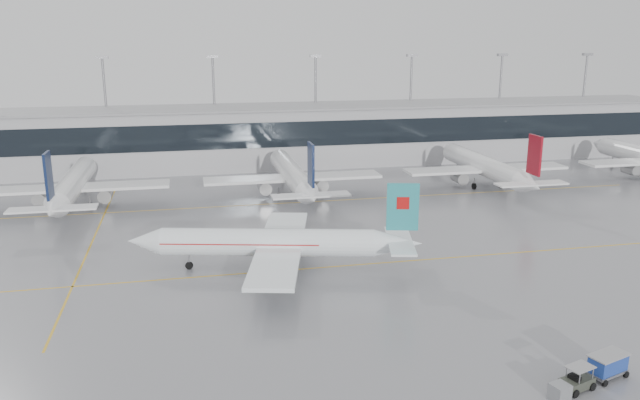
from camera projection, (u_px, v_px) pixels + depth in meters
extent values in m
plane|color=gray|center=(341.00, 266.00, 73.48)|extent=(320.00, 320.00, 0.00)
cube|color=gold|center=(341.00, 266.00, 73.48)|extent=(120.00, 0.25, 0.01)
cube|color=gold|center=(297.00, 202.00, 101.86)|extent=(120.00, 0.25, 0.01)
cube|color=gold|center=(91.00, 243.00, 81.59)|extent=(0.25, 60.00, 0.01)
cube|color=#A4A4A8|center=(270.00, 137.00, 130.63)|extent=(180.00, 15.00, 12.00)
cube|color=black|center=(275.00, 135.00, 123.11)|extent=(180.00, 0.20, 5.00)
cube|color=gray|center=(270.00, 107.00, 129.07)|extent=(182.00, 16.00, 0.40)
cylinder|color=gray|center=(107.00, 113.00, 128.36)|extent=(0.50, 0.50, 22.00)
cube|color=gray|center=(102.00, 57.00, 125.52)|extent=(2.40, 1.00, 0.60)
cylinder|color=gray|center=(215.00, 111.00, 132.82)|extent=(0.50, 0.50, 22.00)
cube|color=gray|center=(212.00, 57.00, 129.98)|extent=(2.40, 1.00, 0.60)
cylinder|color=gray|center=(316.00, 109.00, 137.28)|extent=(0.50, 0.50, 22.00)
cube|color=gray|center=(315.00, 56.00, 134.43)|extent=(2.40, 1.00, 0.60)
cylinder|color=gray|center=(410.00, 106.00, 141.74)|extent=(0.50, 0.50, 22.00)
cube|color=gray|center=(412.00, 55.00, 138.89)|extent=(2.40, 1.00, 0.60)
cylinder|color=gray|center=(499.00, 104.00, 146.20)|extent=(0.50, 0.50, 22.00)
cube|color=gray|center=(503.00, 55.00, 143.35)|extent=(2.40, 1.00, 0.60)
cylinder|color=gray|center=(583.00, 102.00, 150.66)|extent=(0.50, 0.50, 22.00)
cube|color=gray|center=(588.00, 54.00, 147.81)|extent=(2.40, 1.00, 0.60)
cylinder|color=white|center=(267.00, 242.00, 71.40)|extent=(24.38, 8.81, 3.19)
cone|color=white|center=(145.00, 241.00, 71.75)|extent=(4.64, 4.04, 3.19)
cone|color=white|center=(398.00, 243.00, 71.02)|extent=(6.19, 4.41, 3.19)
cube|color=white|center=(280.00, 246.00, 71.46)|extent=(11.05, 26.78, 0.45)
cube|color=white|center=(400.00, 241.00, 70.94)|extent=(5.10, 10.50, 0.25)
cube|color=teal|center=(403.00, 207.00, 69.92)|extent=(3.58, 1.19, 5.44)
cylinder|color=#9E9E9E|center=(272.00, 273.00, 67.21)|extent=(3.99, 2.89, 2.10)
cylinder|color=#9E9E9E|center=(280.00, 245.00, 76.50)|extent=(3.99, 2.89, 2.10)
cylinder|color=gray|center=(189.00, 260.00, 72.20)|extent=(0.20, 0.20, 1.33)
cylinder|color=black|center=(189.00, 266.00, 72.37)|extent=(0.95, 0.50, 0.90)
cylinder|color=gray|center=(287.00, 268.00, 69.36)|extent=(0.24, 0.24, 1.33)
cylinder|color=black|center=(288.00, 274.00, 69.53)|extent=(1.17, 0.70, 1.10)
cylinder|color=gray|center=(291.00, 253.00, 74.40)|extent=(0.24, 0.24, 1.33)
cylinder|color=black|center=(291.00, 258.00, 74.56)|extent=(1.17, 0.70, 1.10)
cube|color=#B70F0F|center=(403.00, 203.00, 69.80)|extent=(1.47, 0.77, 1.40)
cube|color=#B70F0F|center=(241.00, 240.00, 71.42)|extent=(18.25, 7.36, 0.12)
cylinder|color=white|center=(73.00, 183.00, 98.54)|extent=(3.59, 27.36, 3.59)
cone|color=white|center=(88.00, 164.00, 113.38)|extent=(3.59, 4.00, 3.59)
cone|color=white|center=(53.00, 211.00, 82.95)|extent=(3.59, 5.60, 3.59)
cube|color=white|center=(72.00, 188.00, 97.23)|extent=(29.64, 5.00, 0.45)
cube|color=white|center=(52.00, 209.00, 82.68)|extent=(11.40, 2.80, 0.25)
cube|color=#0F1C3E|center=(48.00, 176.00, 81.35)|extent=(0.35, 3.60, 6.12)
cylinder|color=#9E9E9E|center=(41.00, 198.00, 97.10)|extent=(2.10, 3.60, 2.10)
cylinder|color=#9E9E9E|center=(106.00, 195.00, 99.05)|extent=(2.10, 3.60, 2.10)
cylinder|color=gray|center=(85.00, 184.00, 109.30)|extent=(0.20, 0.20, 1.56)
cylinder|color=black|center=(85.00, 188.00, 109.49)|extent=(0.30, 0.90, 0.90)
cylinder|color=gray|center=(55.00, 203.00, 96.27)|extent=(0.24, 0.24, 1.56)
cylinder|color=black|center=(55.00, 208.00, 96.47)|extent=(0.45, 1.10, 1.10)
cylinder|color=gray|center=(90.00, 201.00, 97.33)|extent=(0.24, 0.24, 1.56)
cylinder|color=black|center=(90.00, 206.00, 97.52)|extent=(0.45, 1.10, 1.10)
cylinder|color=white|center=(292.00, 173.00, 105.64)|extent=(3.59, 27.36, 3.59)
cone|color=white|center=(278.00, 157.00, 120.48)|extent=(3.59, 4.00, 3.59)
cone|color=white|center=(311.00, 197.00, 90.04)|extent=(3.59, 5.60, 3.59)
cube|color=white|center=(293.00, 178.00, 104.32)|extent=(29.64, 5.00, 0.45)
cube|color=white|center=(311.00, 195.00, 89.78)|extent=(11.40, 2.80, 0.25)
cube|color=#0F1C3E|center=(311.00, 165.00, 88.44)|extent=(0.35, 3.60, 6.12)
cylinder|color=#9E9E9E|center=(264.00, 187.00, 104.20)|extent=(2.10, 3.60, 2.10)
cylinder|color=#9E9E9E|center=(321.00, 184.00, 106.14)|extent=(2.10, 3.60, 2.10)
cylinder|color=gray|center=(282.00, 175.00, 116.39)|extent=(0.20, 0.20, 1.56)
cylinder|color=black|center=(282.00, 179.00, 116.59)|extent=(0.30, 0.90, 0.90)
cylinder|color=gray|center=(279.00, 192.00, 103.37)|extent=(0.24, 0.24, 1.56)
cylinder|color=black|center=(279.00, 196.00, 103.57)|extent=(0.45, 1.10, 1.10)
cylinder|color=gray|center=(310.00, 190.00, 104.42)|extent=(0.24, 0.24, 1.56)
cylinder|color=black|center=(310.00, 195.00, 104.62)|extent=(0.45, 1.10, 1.10)
cylinder|color=white|center=(482.00, 165.00, 112.73)|extent=(3.59, 27.36, 3.59)
cone|color=white|center=(447.00, 150.00, 127.57)|extent=(3.59, 4.00, 3.59)
cone|color=white|center=(530.00, 185.00, 97.14)|extent=(3.59, 5.60, 3.59)
cube|color=white|center=(486.00, 169.00, 111.42)|extent=(29.64, 5.00, 0.45)
cube|color=white|center=(531.00, 184.00, 96.87)|extent=(11.40, 2.80, 0.25)
cube|color=maroon|center=(535.00, 155.00, 95.54)|extent=(0.35, 3.60, 6.12)
cylinder|color=#9E9E9E|center=(459.00, 178.00, 111.29)|extent=(2.10, 3.60, 2.10)
cylinder|color=#9E9E9E|center=(509.00, 175.00, 113.24)|extent=(2.10, 3.60, 2.10)
cylinder|color=gray|center=(457.00, 167.00, 123.49)|extent=(0.20, 0.20, 1.56)
cylinder|color=black|center=(457.00, 171.00, 123.68)|extent=(0.30, 0.90, 0.90)
cylinder|color=gray|center=(474.00, 182.00, 110.46)|extent=(0.24, 0.24, 1.56)
cylinder|color=black|center=(474.00, 186.00, 110.66)|extent=(0.45, 1.10, 1.10)
cylinder|color=gray|center=(501.00, 181.00, 111.52)|extent=(0.24, 0.24, 1.56)
cylinder|color=black|center=(501.00, 185.00, 111.71)|extent=(0.45, 1.10, 1.10)
cone|color=white|center=(599.00, 144.00, 134.67)|extent=(3.59, 4.00, 3.59)
cylinder|color=#9E9E9E|center=(631.00, 169.00, 118.39)|extent=(2.10, 3.60, 2.10)
cylinder|color=gray|center=(613.00, 160.00, 130.58)|extent=(0.20, 0.20, 1.56)
cylinder|color=black|center=(612.00, 164.00, 130.78)|extent=(0.30, 0.90, 0.90)
cube|color=#33372F|center=(577.00, 383.00, 47.51)|extent=(2.91, 2.14, 0.76)
cube|color=gray|center=(580.00, 367.00, 47.29)|extent=(2.39, 1.97, 0.07)
cube|color=black|center=(574.00, 378.00, 47.23)|extent=(0.78, 0.99, 0.43)
cylinder|color=gray|center=(593.00, 376.00, 48.47)|extent=(1.27, 0.48, 0.09)
cylinder|color=gray|center=(580.00, 379.00, 46.56)|extent=(0.09, 0.09, 0.98)
cylinder|color=gray|center=(566.00, 372.00, 47.56)|extent=(0.09, 0.09, 0.98)
cylinder|color=gray|center=(593.00, 374.00, 47.29)|extent=(0.09, 0.09, 0.98)
cylinder|color=gray|center=(580.00, 367.00, 48.29)|extent=(0.09, 0.09, 0.98)
cylinder|color=black|center=(575.00, 394.00, 46.51)|extent=(0.69, 0.41, 0.65)
cylinder|color=black|center=(560.00, 385.00, 47.70)|extent=(0.69, 0.41, 0.65)
cylinder|color=black|center=(593.00, 387.00, 47.46)|extent=(0.69, 0.41, 0.65)
cylinder|color=black|center=(577.00, 378.00, 48.64)|extent=(0.69, 0.41, 0.65)
cube|color=gray|center=(607.00, 372.00, 49.28)|extent=(3.60, 2.55, 0.20)
cube|color=#1F3B95|center=(608.00, 363.00, 49.08)|extent=(3.36, 2.38, 1.30)
cube|color=gray|center=(609.00, 355.00, 48.91)|extent=(3.63, 2.65, 0.11)
cylinder|color=black|center=(605.00, 383.00, 48.02)|extent=(0.58, 0.35, 0.54)
cylinder|color=black|center=(587.00, 374.00, 49.38)|extent=(0.58, 0.35, 0.54)
cylinder|color=black|center=(626.00, 374.00, 49.28)|extent=(0.58, 0.35, 0.54)
cylinder|color=black|center=(608.00, 365.00, 50.64)|extent=(0.58, 0.35, 0.54)
cube|color=gray|center=(560.00, 392.00, 46.10)|extent=(1.58, 1.52, 1.30)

